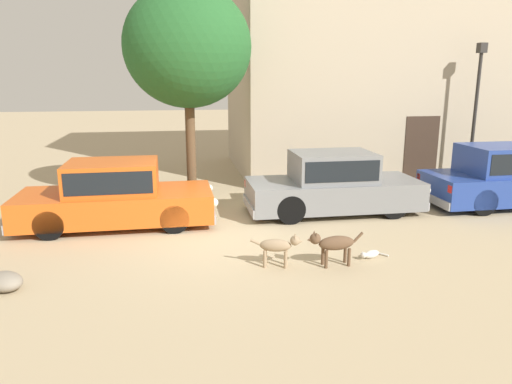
# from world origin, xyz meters

# --- Properties ---
(ground_plane) EXTENTS (80.00, 80.00, 0.00)m
(ground_plane) POSITION_xyz_m (0.00, 0.00, 0.00)
(ground_plane) COLOR tan
(parked_sedan_nearest) EXTENTS (4.40, 1.80, 1.46)m
(parked_sedan_nearest) POSITION_xyz_m (-2.23, 1.26, 0.72)
(parked_sedan_nearest) COLOR #D15619
(parked_sedan_nearest) RESTS_ON ground_plane
(parked_sedan_second) EXTENTS (4.33, 1.70, 1.50)m
(parked_sedan_second) POSITION_xyz_m (2.91, 1.46, 0.73)
(parked_sedan_second) COLOR slate
(parked_sedan_second) RESTS_ON ground_plane
(parked_sedan_third) EXTENTS (4.74, 1.76, 1.57)m
(parked_sedan_third) POSITION_xyz_m (7.71, 1.39, 0.78)
(parked_sedan_third) COLOR navy
(parked_sedan_third) RESTS_ON ground_plane
(apartment_block) EXTENTS (15.29, 6.06, 9.65)m
(apartment_block) POSITION_xyz_m (8.94, 7.22, 4.82)
(apartment_block) COLOR tan
(apartment_block) RESTS_ON ground_plane
(stray_dog_spotted) EXTENTS (0.92, 0.34, 0.60)m
(stray_dog_spotted) POSITION_xyz_m (0.87, -1.71, 0.38)
(stray_dog_spotted) COLOR #997F60
(stray_dog_spotted) RESTS_ON ground_plane
(stray_dog_tan) EXTENTS (1.06, 0.26, 0.66)m
(stray_dog_tan) POSITION_xyz_m (1.82, -1.84, 0.42)
(stray_dog_tan) COLOR brown
(stray_dog_tan) RESTS_ON ground_plane
(stray_cat) EXTENTS (0.59, 0.31, 0.16)m
(stray_cat) POSITION_xyz_m (2.63, -1.62, 0.08)
(stray_cat) COLOR beige
(stray_cat) RESTS_ON ground_plane
(street_lamp) EXTENTS (0.22, 0.22, 4.22)m
(street_lamp) POSITION_xyz_m (7.90, 3.52, 2.66)
(street_lamp) COLOR #2D2B28
(street_lamp) RESTS_ON ground_plane
(acacia_tree_left) EXTENTS (3.17, 2.85, 5.50)m
(acacia_tree_left) POSITION_xyz_m (-0.47, 2.96, 3.98)
(acacia_tree_left) COLOR brown
(acacia_tree_left) RESTS_ON ground_plane
(rubble_pile) EXTENTS (0.79, 0.77, 0.29)m
(rubble_pile) POSITION_xyz_m (-3.57, -1.96, 0.15)
(rubble_pile) COLOR gray
(rubble_pile) RESTS_ON ground_plane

